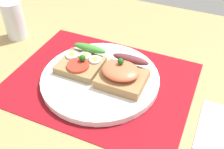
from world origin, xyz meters
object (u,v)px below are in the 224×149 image
object	(u,v)px
plate	(100,78)
sandwich_salmon	(123,73)
drinking_glass	(14,20)
sandwich_egg_tomato	(82,62)

from	to	relation	value
plate	sandwich_salmon	size ratio (longest dim) A/B	2.66
drinking_glass	sandwich_salmon	bearing A→B (deg)	-11.81
plate	sandwich_salmon	world-z (taller)	sandwich_salmon
plate	sandwich_salmon	xyz separation A→B (cm)	(5.31, 0.69, 2.87)
plate	sandwich_egg_tomato	bearing A→B (deg)	164.18
plate	drinking_glass	xyz separation A→B (cm)	(-30.37, 8.15, 4.38)
plate	sandwich_egg_tomato	xyz separation A→B (cm)	(-5.45, 1.54, 2.10)
sandwich_egg_tomato	drinking_glass	xyz separation A→B (cm)	(-24.92, 6.61, 2.27)
sandwich_egg_tomato	drinking_glass	world-z (taller)	drinking_glass
sandwich_egg_tomato	drinking_glass	bearing A→B (deg)	165.15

